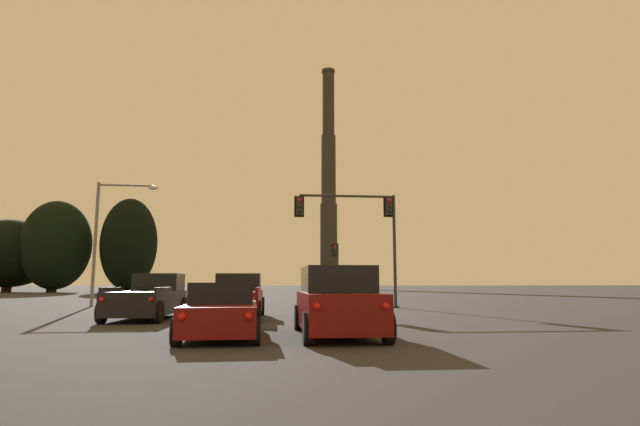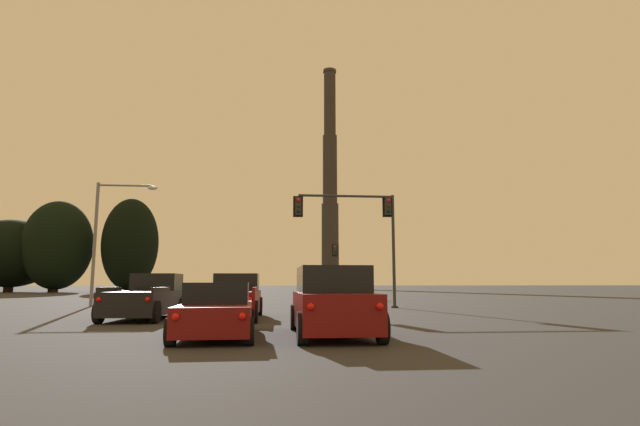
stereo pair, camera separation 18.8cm
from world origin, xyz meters
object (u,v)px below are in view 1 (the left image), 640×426
at_px(suv_right_lane_second, 337,302).
at_px(pickup_truck_center_lane_front, 236,298).
at_px(street_lamp, 107,228).
at_px(smokestack, 329,200).
at_px(pickup_truck_left_lane_front, 150,298).
at_px(sedan_center_lane_second, 222,311).
at_px(traffic_light_overhead_right, 362,220).
at_px(traffic_light_far_right, 336,262).

bearing_deg(suv_right_lane_second, pickup_truck_center_lane_front, 114.05).
bearing_deg(street_lamp, pickup_truck_center_lane_front, -52.35).
height_order(street_lamp, smokestack, smokestack).
relative_size(pickup_truck_left_lane_front, sedan_center_lane_second, 1.17).
relative_size(suv_right_lane_second, sedan_center_lane_second, 1.03).
bearing_deg(traffic_light_overhead_right, pickup_truck_center_lane_front, -130.40).
height_order(pickup_truck_left_lane_front, street_lamp, street_lamp).
relative_size(pickup_truck_center_lane_front, street_lamp, 0.72).
height_order(suv_right_lane_second, smokestack, smokestack).
distance_m(traffic_light_overhead_right, traffic_light_far_right, 20.83).
relative_size(pickup_truck_left_lane_front, traffic_light_far_right, 1.04).
distance_m(suv_right_lane_second, sedan_center_lane_second, 3.09).
xyz_separation_m(pickup_truck_center_lane_front, traffic_light_far_right, (8.02, 28.61, 2.72)).
xyz_separation_m(street_lamp, smokestack, (25.27, 93.74, 17.82)).
xyz_separation_m(sedan_center_lane_second, traffic_light_overhead_right, (6.65, 14.87, 4.39)).
bearing_deg(smokestack, traffic_light_far_right, -96.35).
distance_m(pickup_truck_left_lane_front, traffic_light_overhead_right, 13.40).
bearing_deg(pickup_truck_left_lane_front, sedan_center_lane_second, -62.26).
height_order(traffic_light_far_right, smokestack, smokestack).
distance_m(traffic_light_far_right, smokestack, 79.28).
xyz_separation_m(pickup_truck_center_lane_front, traffic_light_overhead_right, (6.71, 7.88, 4.25)).
relative_size(suv_right_lane_second, street_lamp, 0.64).
bearing_deg(traffic_light_overhead_right, traffic_light_far_right, 86.39).
bearing_deg(pickup_truck_center_lane_front, traffic_light_overhead_right, 50.73).
bearing_deg(smokestack, sedan_center_lane_second, -98.36).
height_order(sedan_center_lane_second, traffic_light_overhead_right, traffic_light_overhead_right).
bearing_deg(street_lamp, sedan_center_lane_second, -64.33).
distance_m(traffic_light_far_right, street_lamp, 24.11).
height_order(pickup_truck_left_lane_front, traffic_light_overhead_right, traffic_light_overhead_right).
height_order(suv_right_lane_second, traffic_light_overhead_right, traffic_light_overhead_right).
bearing_deg(street_lamp, traffic_light_overhead_right, -12.60).
height_order(traffic_light_overhead_right, street_lamp, street_lamp).
distance_m(traffic_light_overhead_right, street_lamp, 15.84).
height_order(sedan_center_lane_second, smokestack, smokestack).
distance_m(sedan_center_lane_second, pickup_truck_center_lane_front, 6.99).
xyz_separation_m(sedan_center_lane_second, pickup_truck_center_lane_front, (-0.06, 6.99, 0.14)).
bearing_deg(pickup_truck_center_lane_front, sedan_center_lane_second, -88.37).
xyz_separation_m(traffic_light_far_right, street_lamp, (-16.76, -17.27, 1.32)).
distance_m(pickup_truck_left_lane_front, traffic_light_far_right, 30.71).
bearing_deg(pickup_truck_center_lane_front, smokestack, 82.19).
bearing_deg(pickup_truck_center_lane_front, street_lamp, 128.77).
xyz_separation_m(suv_right_lane_second, sedan_center_lane_second, (-3.08, 0.09, -0.23)).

